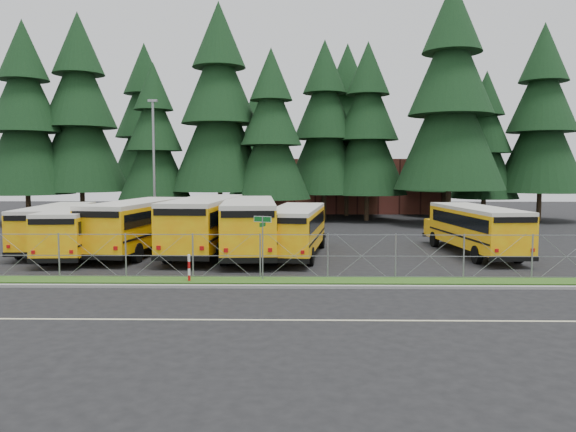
% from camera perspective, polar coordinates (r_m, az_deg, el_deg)
% --- Properties ---
extents(ground, '(120.00, 120.00, 0.00)m').
position_cam_1_polar(ground, '(26.09, -0.48, -5.91)').
color(ground, black).
rests_on(ground, ground).
extents(curb, '(50.00, 0.25, 0.12)m').
position_cam_1_polar(curb, '(23.03, -0.68, -7.19)').
color(curb, gray).
rests_on(curb, ground).
extents(grass_verge, '(50.00, 1.40, 0.06)m').
position_cam_1_polar(grass_verge, '(24.41, -0.58, -6.58)').
color(grass_verge, '#1A4012').
rests_on(grass_verge, ground).
extents(road_lane_line, '(50.00, 0.12, 0.01)m').
position_cam_1_polar(road_lane_line, '(18.28, -1.12, -10.52)').
color(road_lane_line, beige).
rests_on(road_lane_line, ground).
extents(chainlink_fence, '(44.00, 0.10, 2.00)m').
position_cam_1_polar(chainlink_fence, '(24.93, -0.54, -4.08)').
color(chainlink_fence, gray).
rests_on(chainlink_fence, ground).
extents(brick_building, '(22.00, 10.00, 6.00)m').
position_cam_1_polar(brick_building, '(65.87, 5.62, 3.11)').
color(brick_building, brown).
rests_on(brick_building, ground).
extents(bus_0, '(3.26, 10.47, 2.70)m').
position_cam_1_polar(bus_0, '(35.89, -22.33, -1.17)').
color(bus_0, orange).
rests_on(bus_0, ground).
extents(bus_1, '(3.24, 10.46, 2.70)m').
position_cam_1_polar(bus_1, '(33.30, -20.17, -1.54)').
color(bus_1, orange).
rests_on(bus_1, ground).
extents(bus_2, '(4.16, 11.84, 3.04)m').
position_cam_1_polar(bus_2, '(33.51, -14.78, -1.08)').
color(bus_2, orange).
rests_on(bus_2, ground).
extents(bus_3, '(3.61, 12.37, 3.20)m').
position_cam_1_polar(bus_3, '(32.59, -8.31, -0.99)').
color(bus_3, orange).
rests_on(bus_3, ground).
extents(bus_4, '(3.69, 12.17, 3.14)m').
position_cam_1_polar(bus_4, '(31.65, -3.94, -1.17)').
color(bus_4, orange).
rests_on(bus_4, ground).
extents(bus_5, '(3.83, 10.77, 2.76)m').
position_cam_1_polar(bus_5, '(31.25, 0.92, -1.59)').
color(bus_5, orange).
rests_on(bus_5, ground).
extents(bus_east, '(3.47, 10.70, 2.75)m').
position_cam_1_polar(bus_east, '(33.46, 18.36, -1.42)').
color(bus_east, orange).
rests_on(bus_east, ground).
extents(street_sign, '(0.78, 0.52, 2.81)m').
position_cam_1_polar(street_sign, '(24.36, -2.60, -1.84)').
color(street_sign, gray).
rests_on(street_sign, ground).
extents(striped_bollard, '(0.11, 0.11, 1.20)m').
position_cam_1_polar(striped_bollard, '(24.49, -10.02, -5.26)').
color(striped_bollard, '#B20C0C').
rests_on(striped_bollard, ground).
extents(light_standard, '(0.70, 0.35, 10.14)m').
position_cam_1_polar(light_standard, '(44.39, -13.46, 5.48)').
color(light_standard, gray).
rests_on(light_standard, ground).
extents(conifer_0, '(8.14, 8.14, 18.00)m').
position_cam_1_polar(conifer_0, '(55.53, -25.14, 8.60)').
color(conifer_0, black).
rests_on(conifer_0, ground).
extents(conifer_1, '(8.68, 8.68, 19.21)m').
position_cam_1_polar(conifer_1, '(55.90, -20.37, 9.34)').
color(conifer_1, black).
rests_on(conifer_1, ground).
extents(conifer_2, '(6.52, 6.52, 14.42)m').
position_cam_1_polar(conifer_2, '(52.34, -13.43, 7.21)').
color(conifer_2, black).
rests_on(conifer_2, ground).
extents(conifer_3, '(8.95, 8.95, 19.79)m').
position_cam_1_polar(conifer_3, '(51.75, -6.98, 10.32)').
color(conifer_3, black).
rests_on(conifer_3, ground).
extents(conifer_4, '(6.96, 6.96, 15.38)m').
position_cam_1_polar(conifer_4, '(49.53, -1.72, 8.04)').
color(conifer_4, black).
rests_on(conifer_4, ground).
extents(conifer_5, '(7.74, 7.74, 17.11)m').
position_cam_1_polar(conifer_5, '(54.31, 3.72, 8.66)').
color(conifer_5, black).
rests_on(conifer_5, ground).
extents(conifer_6, '(7.59, 7.59, 16.78)m').
position_cam_1_polar(conifer_6, '(53.93, 8.07, 8.47)').
color(conifer_6, black).
rests_on(conifer_6, ground).
extents(conifer_7, '(9.52, 9.52, 21.05)m').
position_cam_1_polar(conifer_7, '(51.36, 16.20, 10.91)').
color(conifer_7, black).
rests_on(conifer_7, ground).
extents(conifer_8, '(6.41, 6.41, 14.17)m').
position_cam_1_polar(conifer_8, '(57.05, 19.39, 6.73)').
color(conifer_8, black).
rests_on(conifer_8, ground).
extents(conifer_9, '(8.32, 8.32, 18.39)m').
position_cam_1_polar(conifer_9, '(58.05, 24.39, 8.63)').
color(conifer_9, black).
rests_on(conifer_9, ground).
extents(conifer_10, '(8.26, 8.26, 18.26)m').
position_cam_1_polar(conifer_10, '(62.71, -14.27, 8.52)').
color(conifer_10, black).
rests_on(conifer_10, ground).
extents(conifer_11, '(6.64, 6.64, 14.69)m').
position_cam_1_polar(conifer_11, '(61.78, -2.94, 7.06)').
color(conifer_11, black).
rests_on(conifer_11, ground).
extents(conifer_12, '(8.04, 8.04, 17.78)m').
position_cam_1_polar(conifer_12, '(59.17, 6.02, 8.64)').
color(conifer_12, black).
rests_on(conifer_12, ground).
extents(conifer_13, '(7.99, 7.99, 17.67)m').
position_cam_1_polar(conifer_13, '(61.15, 15.71, 8.31)').
color(conifer_13, black).
rests_on(conifer_13, ground).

